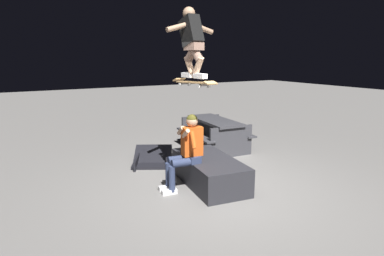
% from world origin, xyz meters
% --- Properties ---
extents(ground_plane, '(40.00, 40.00, 0.00)m').
position_xyz_m(ground_plane, '(0.00, 0.00, 0.00)').
color(ground_plane, slate).
extents(ledge_box_main, '(1.80, 1.06, 0.49)m').
position_xyz_m(ledge_box_main, '(0.28, 0.01, 0.24)').
color(ledge_box_main, '#28282D').
rests_on(ledge_box_main, ground).
extents(person_sitting_on_ledge, '(0.60, 0.78, 1.32)m').
position_xyz_m(person_sitting_on_ledge, '(0.28, 0.49, 0.74)').
color(person_sitting_on_ledge, '#2D3856').
rests_on(person_sitting_on_ledge, ground).
extents(skateboard, '(1.03, 0.27, 0.13)m').
position_xyz_m(skateboard, '(0.22, 0.38, 1.86)').
color(skateboard, '#AD8451').
extents(skater_airborne, '(0.63, 0.89, 1.12)m').
position_xyz_m(skater_airborne, '(0.27, 0.38, 2.55)').
color(skater_airborne, white).
extents(kicker_ramp, '(1.18, 1.15, 0.40)m').
position_xyz_m(kicker_ramp, '(1.91, 0.42, 0.07)').
color(kicker_ramp, black).
rests_on(kicker_ramp, ground).
extents(picnic_table_back, '(1.80, 1.47, 0.75)m').
position_xyz_m(picnic_table_back, '(2.19, -1.38, 0.50)').
color(picnic_table_back, '#38383D').
rests_on(picnic_table_back, ground).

